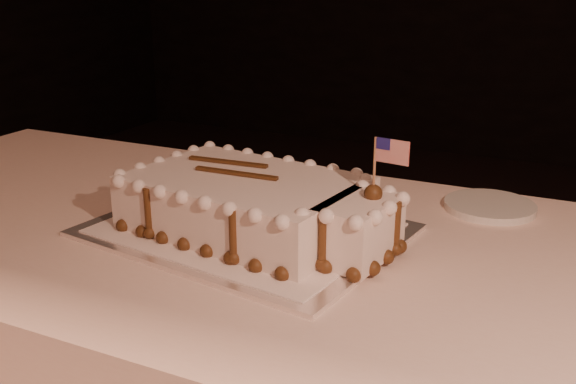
% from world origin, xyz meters
% --- Properties ---
extents(cake_board, '(0.55, 0.45, 0.01)m').
position_xyz_m(cake_board, '(-0.27, 0.59, 0.75)').
color(cake_board, white).
rests_on(cake_board, banquet_table).
extents(doily, '(0.49, 0.40, 0.00)m').
position_xyz_m(doily, '(-0.27, 0.59, 0.76)').
color(doily, white).
rests_on(doily, cake_board).
extents(sheet_cake, '(0.49, 0.32, 0.19)m').
position_xyz_m(sheet_cake, '(-0.24, 0.59, 0.80)').
color(sheet_cake, white).
rests_on(sheet_cake, doily).
extents(side_plate, '(0.17, 0.17, 0.01)m').
position_xyz_m(side_plate, '(0.09, 0.89, 0.76)').
color(side_plate, silver).
rests_on(side_plate, banquet_table).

